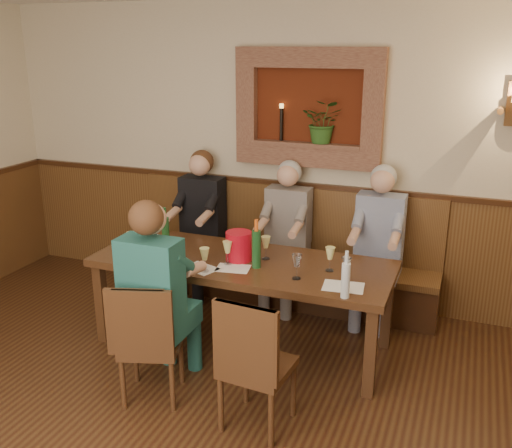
# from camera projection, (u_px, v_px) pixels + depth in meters

# --- Properties ---
(room_shell) EXTENTS (6.04, 6.04, 2.82)m
(room_shell) POSITION_uv_depth(u_px,v_px,m) (84.00, 164.00, 2.58)
(room_shell) COLOR beige
(room_shell) RESTS_ON ground
(wainscoting) EXTENTS (6.02, 6.02, 1.15)m
(wainscoting) POSITION_uv_depth(u_px,v_px,m) (107.00, 409.00, 2.97)
(wainscoting) COLOR #503017
(wainscoting) RESTS_ON ground
(wall_niche) EXTENTS (1.36, 0.30, 1.06)m
(wall_niche) POSITION_uv_depth(u_px,v_px,m) (312.00, 113.00, 5.14)
(wall_niche) COLOR #4F1B0B
(wall_niche) RESTS_ON ground
(dining_table) EXTENTS (2.40, 0.90, 0.75)m
(dining_table) POSITION_uv_depth(u_px,v_px,m) (242.00, 269.00, 4.59)
(dining_table) COLOR #392311
(dining_table) RESTS_ON ground
(bench) EXTENTS (3.00, 0.45, 1.11)m
(bench) POSITION_uv_depth(u_px,v_px,m) (279.00, 268.00, 5.53)
(bench) COLOR #381E0F
(bench) RESTS_ON ground
(chair_near_left) EXTENTS (0.50, 0.50, 0.90)m
(chair_near_left) POSITION_uv_depth(u_px,v_px,m) (152.00, 364.00, 3.99)
(chair_near_left) COLOR #392311
(chair_near_left) RESTS_ON ground
(chair_near_right) EXTENTS (0.45, 0.45, 0.94)m
(chair_near_right) POSITION_uv_depth(u_px,v_px,m) (256.00, 388.00, 3.69)
(chair_near_right) COLOR #392311
(chair_near_right) RESTS_ON ground
(person_bench_left) EXTENTS (0.42, 0.52, 1.43)m
(person_bench_left) POSITION_uv_depth(u_px,v_px,m) (199.00, 236.00, 5.64)
(person_bench_left) COLOR black
(person_bench_left) RESTS_ON ground
(person_bench_mid) EXTENTS (0.41, 0.50, 1.39)m
(person_bench_mid) POSITION_uv_depth(u_px,v_px,m) (285.00, 248.00, 5.34)
(person_bench_mid) COLOR #524C4B
(person_bench_mid) RESTS_ON ground
(person_bench_right) EXTENTS (0.42, 0.51, 1.42)m
(person_bench_right) POSITION_uv_depth(u_px,v_px,m) (376.00, 259.00, 5.04)
(person_bench_right) COLOR navy
(person_bench_right) RESTS_ON ground
(person_chair_front) EXTENTS (0.43, 0.52, 1.44)m
(person_chair_front) POSITION_uv_depth(u_px,v_px,m) (160.00, 312.00, 4.03)
(person_chair_front) COLOR navy
(person_chair_front) RESTS_ON ground
(spittoon_bucket) EXTENTS (0.26, 0.26, 0.24)m
(spittoon_bucket) POSITION_uv_depth(u_px,v_px,m) (239.00, 246.00, 4.53)
(spittoon_bucket) COLOR red
(spittoon_bucket) RESTS_ON dining_table
(wine_bottle_green_a) EXTENTS (0.07, 0.07, 0.39)m
(wine_bottle_green_a) POSITION_uv_depth(u_px,v_px,m) (256.00, 248.00, 4.37)
(wine_bottle_green_a) COLOR #19471E
(wine_bottle_green_a) RESTS_ON dining_table
(wine_bottle_green_b) EXTENTS (0.08, 0.08, 0.36)m
(wine_bottle_green_b) POSITION_uv_depth(u_px,v_px,m) (166.00, 232.00, 4.80)
(wine_bottle_green_b) COLOR #19471E
(wine_bottle_green_b) RESTS_ON dining_table
(water_bottle) EXTENTS (0.08, 0.08, 0.34)m
(water_bottle) POSITION_uv_depth(u_px,v_px,m) (346.00, 279.00, 3.86)
(water_bottle) COLOR silver
(water_bottle) RESTS_ON dining_table
(tasting_sheet_a) EXTENTS (0.35, 0.29, 0.00)m
(tasting_sheet_a) POSITION_uv_depth(u_px,v_px,m) (143.00, 250.00, 4.79)
(tasting_sheet_a) COLOR white
(tasting_sheet_a) RESTS_ON dining_table
(tasting_sheet_b) EXTENTS (0.28, 0.22, 0.00)m
(tasting_sheet_b) POSITION_uv_depth(u_px,v_px,m) (233.00, 268.00, 4.40)
(tasting_sheet_b) COLOR white
(tasting_sheet_b) RESTS_ON dining_table
(tasting_sheet_c) EXTENTS (0.31, 0.24, 0.00)m
(tasting_sheet_c) POSITION_uv_depth(u_px,v_px,m) (343.00, 287.00, 4.07)
(tasting_sheet_c) COLOR white
(tasting_sheet_c) RESTS_ON dining_table
(tasting_sheet_d) EXTENTS (0.31, 0.26, 0.00)m
(tasting_sheet_d) POSITION_uv_depth(u_px,v_px,m) (201.00, 268.00, 4.40)
(tasting_sheet_d) COLOR white
(tasting_sheet_d) RESTS_ON dining_table
(wine_glass_0) EXTENTS (0.08, 0.08, 0.19)m
(wine_glass_0) POSITION_uv_depth(u_px,v_px,m) (330.00, 259.00, 4.32)
(wine_glass_0) COLOR #E1E287
(wine_glass_0) RESTS_ON dining_table
(wine_glass_1) EXTENTS (0.08, 0.08, 0.19)m
(wine_glass_1) POSITION_uv_depth(u_px,v_px,m) (205.00, 260.00, 4.31)
(wine_glass_1) COLOR #E1E287
(wine_glass_1) RESTS_ON dining_table
(wine_glass_2) EXTENTS (0.08, 0.08, 0.19)m
(wine_glass_2) POSITION_uv_depth(u_px,v_px,m) (266.00, 248.00, 4.56)
(wine_glass_2) COLOR #E1E287
(wine_glass_2) RESTS_ON dining_table
(wine_glass_3) EXTENTS (0.08, 0.08, 0.19)m
(wine_glass_3) POSITION_uv_depth(u_px,v_px,m) (297.00, 267.00, 4.18)
(wine_glass_3) COLOR white
(wine_glass_3) RESTS_ON dining_table
(wine_glass_4) EXTENTS (0.08, 0.08, 0.19)m
(wine_glass_4) POSITION_uv_depth(u_px,v_px,m) (346.00, 270.00, 4.11)
(wine_glass_4) COLOR white
(wine_glass_4) RESTS_ON dining_table
(wine_glass_5) EXTENTS (0.08, 0.08, 0.19)m
(wine_glass_5) POSITION_uv_depth(u_px,v_px,m) (132.00, 243.00, 4.66)
(wine_glass_5) COLOR #E1E287
(wine_glass_5) RESTS_ON dining_table
(wine_glass_6) EXTENTS (0.08, 0.08, 0.19)m
(wine_glass_6) POSITION_uv_depth(u_px,v_px,m) (228.00, 253.00, 4.45)
(wine_glass_6) COLOR #E1E287
(wine_glass_6) RESTS_ON dining_table
(wine_glass_7) EXTENTS (0.08, 0.08, 0.19)m
(wine_glass_7) POSITION_uv_depth(u_px,v_px,m) (169.00, 250.00, 4.51)
(wine_glass_7) COLOR #E1E287
(wine_glass_7) RESTS_ON dining_table
(wine_glass_8) EXTENTS (0.08, 0.08, 0.19)m
(wine_glass_8) POSITION_uv_depth(u_px,v_px,m) (156.00, 235.00, 4.85)
(wine_glass_8) COLOR white
(wine_glass_8) RESTS_ON dining_table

